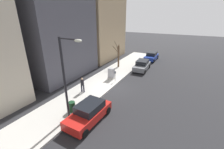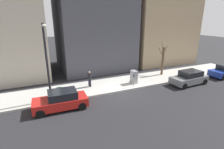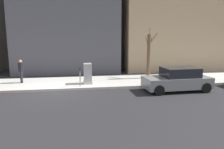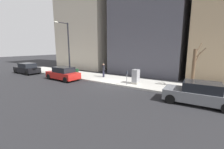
{
  "view_description": "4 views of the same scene",
  "coord_description": "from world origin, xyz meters",
  "px_view_note": "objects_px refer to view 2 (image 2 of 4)",
  "views": [
    {
      "loc": [
        -7.32,
        13.95,
        7.97
      ],
      "look_at": [
        1.11,
        -1.98,
        0.82
      ],
      "focal_mm": 24.0,
      "sensor_mm": 36.0,
      "label": 1
    },
    {
      "loc": [
        -14.22,
        7.39,
        6.98
      ],
      "look_at": [
        1.36,
        0.47,
        1.47
      ],
      "focal_mm": 28.0,
      "sensor_mm": 36.0,
      "label": 2
    },
    {
      "loc": [
        -13.99,
        -1.49,
        3.55
      ],
      "look_at": [
        0.77,
        -3.79,
        0.84
      ],
      "focal_mm": 35.0,
      "sensor_mm": 36.0,
      "label": 3
    },
    {
      "loc": [
        -12.2,
        -8.19,
        3.75
      ],
      "look_at": [
        0.83,
        0.39,
        0.91
      ],
      "focal_mm": 24.0,
      "sensor_mm": 36.0,
      "label": 4
    }
  ],
  "objects_px": {
    "parked_car_grey": "(189,78)",
    "streetlamp": "(47,57)",
    "parked_car_red": "(61,100)",
    "pedestrian_near_meter": "(90,78)",
    "utility_box": "(134,77)",
    "bare_tree": "(163,60)",
    "parking_meter": "(134,79)",
    "trash_bin": "(60,93)"
  },
  "relations": [
    {
      "from": "trash_bin",
      "to": "parked_car_grey",
      "type": "bearing_deg",
      "value": -98.36
    },
    {
      "from": "parking_meter",
      "to": "utility_box",
      "type": "xyz_separation_m",
      "value": [
        0.85,
        -0.55,
        -0.13
      ]
    },
    {
      "from": "streetlamp",
      "to": "parked_car_red",
      "type": "bearing_deg",
      "value": -154.19
    },
    {
      "from": "parked_car_grey",
      "to": "bare_tree",
      "type": "xyz_separation_m",
      "value": [
        3.74,
        0.72,
        1.29
      ]
    },
    {
      "from": "parking_meter",
      "to": "pedestrian_near_meter",
      "type": "xyz_separation_m",
      "value": [
        1.84,
        4.18,
        0.11
      ]
    },
    {
      "from": "parked_car_red",
      "to": "bare_tree",
      "type": "bearing_deg",
      "value": -72.31
    },
    {
      "from": "streetlamp",
      "to": "bare_tree",
      "type": "xyz_separation_m",
      "value": [
        2.36,
        -13.65,
        -1.99
      ]
    },
    {
      "from": "utility_box",
      "to": "streetlamp",
      "type": "xyz_separation_m",
      "value": [
        -1.02,
        8.75,
        3.17
      ]
    },
    {
      "from": "streetlamp",
      "to": "pedestrian_near_meter",
      "type": "relative_size",
      "value": 3.92
    },
    {
      "from": "trash_bin",
      "to": "pedestrian_near_meter",
      "type": "height_order",
      "value": "pedestrian_near_meter"
    },
    {
      "from": "bare_tree",
      "to": "trash_bin",
      "type": "relative_size",
      "value": 4.45
    },
    {
      "from": "parked_car_red",
      "to": "parking_meter",
      "type": "distance_m",
      "value": 7.72
    },
    {
      "from": "trash_bin",
      "to": "bare_tree",
      "type": "bearing_deg",
      "value": -82.29
    },
    {
      "from": "parked_car_grey",
      "to": "trash_bin",
      "type": "xyz_separation_m",
      "value": [
        2.0,
        13.58,
        -0.14
      ]
    },
    {
      "from": "pedestrian_near_meter",
      "to": "streetlamp",
      "type": "bearing_deg",
      "value": 98.25
    },
    {
      "from": "streetlamp",
      "to": "trash_bin",
      "type": "distance_m",
      "value": 3.56
    },
    {
      "from": "parking_meter",
      "to": "streetlamp",
      "type": "bearing_deg",
      "value": 91.17
    },
    {
      "from": "utility_box",
      "to": "trash_bin",
      "type": "relative_size",
      "value": 1.59
    },
    {
      "from": "bare_tree",
      "to": "parked_car_red",
      "type": "bearing_deg",
      "value": 105.73
    },
    {
      "from": "parked_car_grey",
      "to": "pedestrian_near_meter",
      "type": "xyz_separation_m",
      "value": [
        3.39,
        10.35,
        0.35
      ]
    },
    {
      "from": "parked_car_grey",
      "to": "parked_car_red",
      "type": "bearing_deg",
      "value": 87.43
    },
    {
      "from": "streetlamp",
      "to": "pedestrian_near_meter",
      "type": "height_order",
      "value": "streetlamp"
    },
    {
      "from": "parked_car_grey",
      "to": "trash_bin",
      "type": "height_order",
      "value": "parked_car_grey"
    },
    {
      "from": "parked_car_red",
      "to": "pedestrian_near_meter",
      "type": "xyz_separation_m",
      "value": [
        3.32,
        -3.39,
        0.35
      ]
    },
    {
      "from": "streetlamp",
      "to": "pedestrian_near_meter",
      "type": "xyz_separation_m",
      "value": [
        2.01,
        -4.02,
        -2.93
      ]
    },
    {
      "from": "trash_bin",
      "to": "utility_box",
      "type": "bearing_deg",
      "value": -87.12
    },
    {
      "from": "parked_car_grey",
      "to": "bare_tree",
      "type": "relative_size",
      "value": 1.06
    },
    {
      "from": "utility_box",
      "to": "bare_tree",
      "type": "relative_size",
      "value": 0.36
    },
    {
      "from": "streetlamp",
      "to": "pedestrian_near_meter",
      "type": "bearing_deg",
      "value": -63.48
    },
    {
      "from": "utility_box",
      "to": "parked_car_grey",
      "type": "bearing_deg",
      "value": -113.09
    },
    {
      "from": "utility_box",
      "to": "streetlamp",
      "type": "bearing_deg",
      "value": 96.63
    },
    {
      "from": "parking_meter",
      "to": "trash_bin",
      "type": "distance_m",
      "value": 7.44
    },
    {
      "from": "streetlamp",
      "to": "trash_bin",
      "type": "height_order",
      "value": "streetlamp"
    },
    {
      "from": "parked_car_grey",
      "to": "streetlamp",
      "type": "relative_size",
      "value": 0.66
    },
    {
      "from": "utility_box",
      "to": "trash_bin",
      "type": "height_order",
      "value": "utility_box"
    },
    {
      "from": "parked_car_grey",
      "to": "parked_car_red",
      "type": "height_order",
      "value": "same"
    },
    {
      "from": "parked_car_grey",
      "to": "bare_tree",
      "type": "height_order",
      "value": "bare_tree"
    },
    {
      "from": "pedestrian_near_meter",
      "to": "parked_car_red",
      "type": "bearing_deg",
      "value": 116.09
    },
    {
      "from": "parked_car_red",
      "to": "streetlamp",
      "type": "distance_m",
      "value": 3.59
    },
    {
      "from": "utility_box",
      "to": "streetlamp",
      "type": "relative_size",
      "value": 0.22
    },
    {
      "from": "streetlamp",
      "to": "trash_bin",
      "type": "xyz_separation_m",
      "value": [
        0.62,
        -0.79,
        -3.42
      ]
    },
    {
      "from": "parked_car_red",
      "to": "trash_bin",
      "type": "distance_m",
      "value": 1.94
    }
  ]
}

